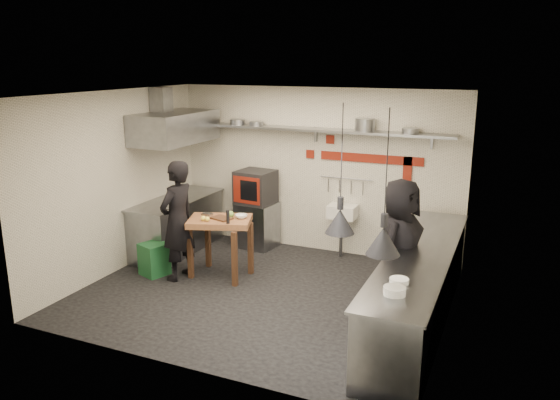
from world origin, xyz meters
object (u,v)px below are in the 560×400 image
at_px(green_bin, 154,259).
at_px(chef_right, 399,247).
at_px(oven_stand, 257,225).
at_px(combi_oven, 256,187).
at_px(chef_left, 178,221).
at_px(prep_table, 221,247).

xyz_separation_m(green_bin, chef_right, (3.70, 0.25, 0.64)).
relative_size(oven_stand, green_bin, 1.60).
relative_size(combi_oven, chef_left, 0.33).
relative_size(chef_left, chef_right, 1.01).
bearing_deg(prep_table, combi_oven, 74.19).
xyz_separation_m(oven_stand, chef_left, (-0.45, -1.78, 0.51)).
bearing_deg(prep_table, chef_left, -168.72).
bearing_deg(chef_left, chef_right, 101.17).
distance_m(oven_stand, combi_oven, 0.69).
bearing_deg(combi_oven, chef_right, -22.55).
height_order(combi_oven, green_bin, combi_oven).
bearing_deg(chef_left, green_bin, -76.54).
bearing_deg(chef_right, green_bin, 105.50).
relative_size(combi_oven, prep_table, 0.66).
relative_size(oven_stand, chef_left, 0.44).
bearing_deg(green_bin, oven_stand, 64.10).
bearing_deg(chef_right, chef_left, 105.23).
bearing_deg(oven_stand, green_bin, -109.71).
xyz_separation_m(green_bin, chef_left, (0.44, 0.04, 0.66)).
bearing_deg(green_bin, chef_left, 5.84).
height_order(prep_table, chef_right, chef_right).
distance_m(oven_stand, chef_right, 3.26).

